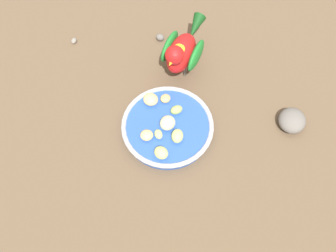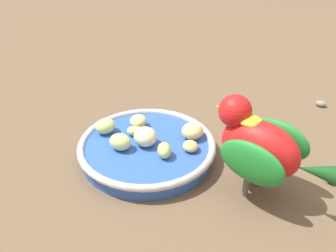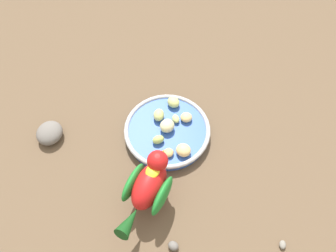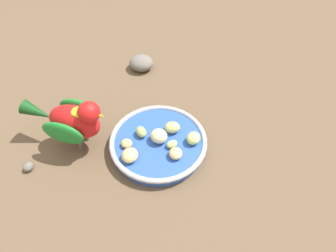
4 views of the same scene
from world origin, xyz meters
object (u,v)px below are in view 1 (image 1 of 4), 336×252
at_px(apple_piece_3, 147,135).
at_px(rock_large, 292,120).
at_px(apple_piece_5, 158,134).
at_px(apple_piece_6, 177,136).
at_px(apple_piece_7, 165,99).
at_px(parrot, 182,51).
at_px(feeding_bowl, 165,127).
at_px(apple_piece_1, 161,153).
at_px(pebble_1, 74,41).
at_px(apple_piece_0, 166,123).
at_px(apple_piece_4, 151,99).
at_px(pebble_0, 161,37).
at_px(apple_piece_2, 176,110).

xyz_separation_m(apple_piece_3, rock_large, (-0.34, -0.02, -0.01)).
relative_size(apple_piece_5, apple_piece_6, 0.73).
xyz_separation_m(apple_piece_7, parrot, (-0.05, -0.10, 0.05)).
height_order(feeding_bowl, apple_piece_1, apple_piece_1).
relative_size(apple_piece_1, pebble_1, 1.74).
bearing_deg(apple_piece_0, pebble_1, -51.63).
bearing_deg(apple_piece_4, pebble_0, -100.28).
relative_size(apple_piece_3, apple_piece_7, 1.18).
relative_size(feeding_bowl, apple_piece_0, 5.76).
bearing_deg(apple_piece_0, apple_piece_6, 124.19).
xyz_separation_m(apple_piece_1, apple_piece_5, (0.00, -0.05, -0.00)).
bearing_deg(apple_piece_6, pebble_1, -52.05).
bearing_deg(apple_piece_6, feeding_bowl, -55.86).
distance_m(apple_piece_1, rock_large, 0.32).
bearing_deg(apple_piece_2, rock_large, 171.56).
relative_size(feeding_bowl, parrot, 1.17).
bearing_deg(apple_piece_4, parrot, -128.29).
distance_m(apple_piece_5, apple_piece_7, 0.10).
bearing_deg(apple_piece_2, apple_piece_1, 68.38).
relative_size(apple_piece_2, rock_large, 0.43).
bearing_deg(pebble_1, feeding_bowl, 128.40).
height_order(apple_piece_1, apple_piece_3, apple_piece_1).
distance_m(rock_large, pebble_0, 0.41).
xyz_separation_m(parrot, rock_large, (-0.25, 0.18, -0.06)).
xyz_separation_m(apple_piece_3, pebble_0, (-0.05, -0.31, -0.02)).
bearing_deg(pebble_0, rock_large, 135.44).
distance_m(apple_piece_4, parrot, 0.14).
xyz_separation_m(apple_piece_5, apple_piece_7, (-0.02, -0.09, -0.00)).
xyz_separation_m(apple_piece_1, apple_piece_6, (-0.04, -0.04, 0.00)).
distance_m(parrot, rock_large, 0.31).
xyz_separation_m(apple_piece_3, apple_piece_6, (-0.07, 0.01, 0.00)).
height_order(apple_piece_2, apple_piece_6, apple_piece_6).
distance_m(feeding_bowl, apple_piece_2, 0.05).
bearing_deg(apple_piece_2, apple_piece_7, -54.67).
xyz_separation_m(pebble_0, pebble_1, (0.24, -0.01, -0.00)).
xyz_separation_m(apple_piece_7, pebble_1, (0.23, -0.22, -0.03)).
height_order(apple_piece_2, apple_piece_5, apple_piece_2).
xyz_separation_m(apple_piece_1, pebble_0, (-0.02, -0.35, -0.03)).
relative_size(apple_piece_1, pebble_0, 1.45).
bearing_deg(pebble_1, apple_piece_4, 131.71).
relative_size(apple_piece_2, pebble_0, 1.28).
bearing_deg(apple_piece_2, feeding_bowl, 50.07).
xyz_separation_m(apple_piece_3, apple_piece_5, (-0.03, -0.00, -0.00)).
relative_size(apple_piece_4, parrot, 0.20).
bearing_deg(apple_piece_1, pebble_1, -59.49).
height_order(apple_piece_5, apple_piece_6, apple_piece_6).
height_order(feeding_bowl, apple_piece_7, apple_piece_7).
distance_m(apple_piece_1, pebble_0, 0.36).
height_order(apple_piece_7, parrot, parrot).
bearing_deg(apple_piece_2, apple_piece_3, 40.18).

